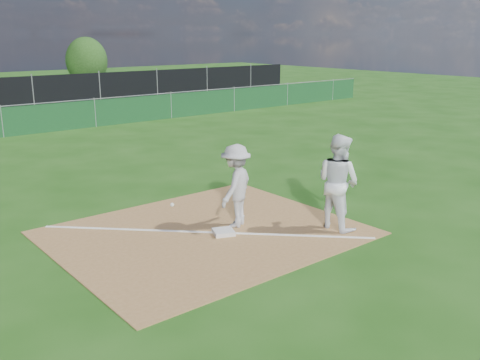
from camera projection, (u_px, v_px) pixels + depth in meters
name	position (u px, v px, depth m)	size (l,w,h in m)	color
ground	(49.00, 159.00, 17.94)	(90.00, 90.00, 0.00)	#19480F
infield_dirt	(206.00, 233.00, 11.23)	(6.00, 5.00, 0.02)	olive
foul_line	(206.00, 232.00, 11.22)	(0.08, 7.00, 0.01)	white
green_fence	(2.00, 123.00, 21.51)	(44.00, 0.05, 1.20)	#103B1A
first_base	(223.00, 232.00, 11.12)	(0.42, 0.42, 0.09)	silver
play_at_first	(236.00, 186.00, 11.41)	(2.25, 1.13, 1.79)	silver
runner	(338.00, 182.00, 11.30)	(1.00, 0.78, 2.05)	white
car_right	(58.00, 90.00, 34.29)	(1.66, 4.08, 1.18)	black
tree_right	(87.00, 61.00, 42.43)	(3.25, 3.25, 3.85)	#382316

